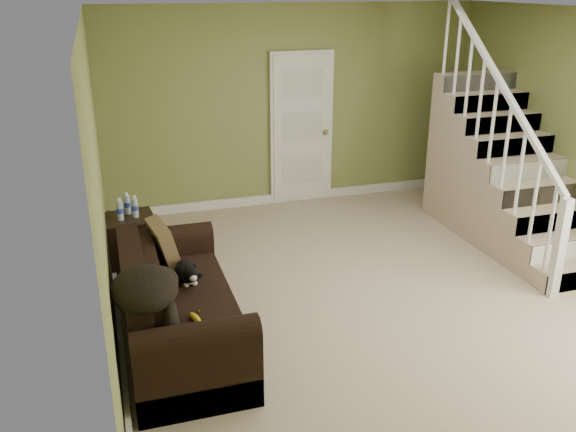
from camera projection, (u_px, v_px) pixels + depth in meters
floor at (377, 289)px, 6.02m from camera, size 5.00×5.50×0.01m
ceiling at (394, 12)px, 5.08m from camera, size 5.00×5.50×0.01m
wall_back at (294, 107)px, 8.00m from camera, size 5.00×0.04×2.60m
wall_left at (100, 188)px, 4.86m from camera, size 0.04×5.50×2.60m
baseboard_back at (294, 196)px, 8.42m from camera, size 5.00×0.04×0.12m
baseboard_left at (119, 322)px, 5.32m from camera, size 0.04×5.50×0.12m
door at (302, 129)px, 8.10m from camera, size 0.86×0.12×2.02m
staircase at (500, 180)px, 7.20m from camera, size 1.00×2.51×2.82m
sofa at (175, 310)px, 5.02m from camera, size 0.88×2.04×0.81m
side_table at (131, 243)px, 6.31m from camera, size 0.54×0.54×0.83m
cat at (188, 272)px, 5.18m from camera, size 0.26×0.50×0.24m
banana at (195, 318)px, 4.61m from camera, size 0.10×0.18×0.05m
throw_pillow at (165, 248)px, 5.45m from camera, size 0.30×0.51×0.49m
throw_blanket at (144, 288)px, 4.26m from camera, size 0.57×0.68×0.25m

